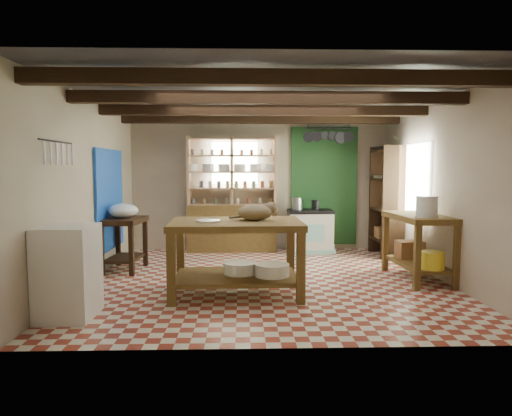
{
  "coord_description": "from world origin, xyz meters",
  "views": [
    {
      "loc": [
        -0.35,
        -6.43,
        1.6
      ],
      "look_at": [
        -0.15,
        0.3,
        1.01
      ],
      "focal_mm": 32.0,
      "sensor_mm": 36.0,
      "label": 1
    }
  ],
  "objects_px": {
    "stove": "(310,231)",
    "work_table": "(236,257)",
    "right_counter": "(418,247)",
    "cat": "(256,212)",
    "prep_table": "(124,244)",
    "white_cabinet": "(68,272)"
  },
  "relations": [
    {
      "from": "stove",
      "to": "white_cabinet",
      "type": "bearing_deg",
      "value": -131.02
    },
    {
      "from": "stove",
      "to": "cat",
      "type": "xyz_separation_m",
      "value": [
        -1.12,
        -2.8,
        0.63
      ]
    },
    {
      "from": "white_cabinet",
      "to": "cat",
      "type": "relative_size",
      "value": 2.15
    },
    {
      "from": "prep_table",
      "to": "white_cabinet",
      "type": "distance_m",
      "value": 2.25
    },
    {
      "from": "white_cabinet",
      "to": "right_counter",
      "type": "xyz_separation_m",
      "value": [
        4.4,
        1.55,
        -0.02
      ]
    },
    {
      "from": "work_table",
      "to": "right_counter",
      "type": "distance_m",
      "value": 2.7
    },
    {
      "from": "work_table",
      "to": "cat",
      "type": "distance_m",
      "value": 0.63
    },
    {
      "from": "stove",
      "to": "cat",
      "type": "distance_m",
      "value": 3.08
    },
    {
      "from": "prep_table",
      "to": "cat",
      "type": "distance_m",
      "value": 2.5
    },
    {
      "from": "work_table",
      "to": "cat",
      "type": "xyz_separation_m",
      "value": [
        0.25,
        0.06,
        0.57
      ]
    },
    {
      "from": "prep_table",
      "to": "cat",
      "type": "bearing_deg",
      "value": -28.87
    },
    {
      "from": "prep_table",
      "to": "white_cabinet",
      "type": "xyz_separation_m",
      "value": [
        -0.02,
        -2.25,
        0.08
      ]
    },
    {
      "from": "stove",
      "to": "work_table",
      "type": "bearing_deg",
      "value": -116.24
    },
    {
      "from": "work_table",
      "to": "prep_table",
      "type": "bearing_deg",
      "value": 140.64
    },
    {
      "from": "right_counter",
      "to": "cat",
      "type": "relative_size",
      "value": 2.85
    },
    {
      "from": "work_table",
      "to": "stove",
      "type": "bearing_deg",
      "value": 63.17
    },
    {
      "from": "white_cabinet",
      "to": "work_table",
      "type": "bearing_deg",
      "value": 24.96
    },
    {
      "from": "prep_table",
      "to": "work_table",
      "type": "bearing_deg",
      "value": -33.55
    },
    {
      "from": "prep_table",
      "to": "cat",
      "type": "xyz_separation_m",
      "value": [
        2.02,
        -1.33,
        0.63
      ]
    },
    {
      "from": "right_counter",
      "to": "work_table",
      "type": "bearing_deg",
      "value": -167.24
    },
    {
      "from": "work_table",
      "to": "prep_table",
      "type": "xyz_separation_m",
      "value": [
        -1.77,
        1.39,
        -0.05
      ]
    },
    {
      "from": "work_table",
      "to": "white_cabinet",
      "type": "distance_m",
      "value": 1.99
    }
  ]
}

